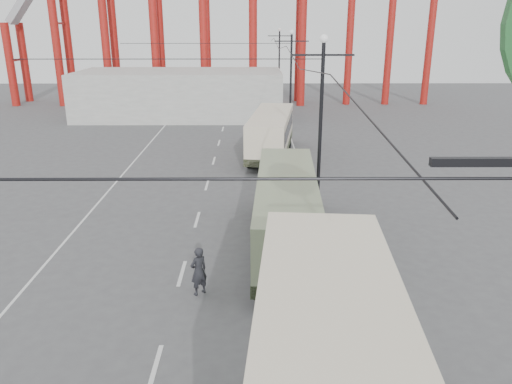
{
  "coord_description": "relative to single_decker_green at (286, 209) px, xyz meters",
  "views": [
    {
      "loc": [
        1.96,
        -8.53,
        9.8
      ],
      "look_at": [
        2.09,
        11.65,
        3.0
      ],
      "focal_mm": 35.0,
      "sensor_mm": 36.0,
      "label": 1
    }
  ],
  "objects": [
    {
      "name": "road_markings",
      "position": [
        -4.34,
        7.07,
        -1.84
      ],
      "size": [
        12.52,
        120.0,
        0.01
      ],
      "color": "silver",
      "rests_on": "ground"
    },
    {
      "name": "lamp_post_mid",
      "position": [
        2.12,
        5.37,
        2.84
      ],
      "size": [
        3.2,
        0.44,
        9.32
      ],
      "color": "black",
      "rests_on": "ground"
    },
    {
      "name": "lamp_post_far",
      "position": [
        2.12,
        27.37,
        2.84
      ],
      "size": [
        3.2,
        0.44,
        9.32
      ],
      "color": "black",
      "rests_on": "ground"
    },
    {
      "name": "lamp_post_distant",
      "position": [
        2.12,
        49.37,
        2.84
      ],
      "size": [
        3.2,
        0.44,
        9.32
      ],
      "color": "black",
      "rests_on": "ground"
    },
    {
      "name": "fairground_shed",
      "position": [
        -9.48,
        34.37,
        0.66
      ],
      "size": [
        22.0,
        10.0,
        5.0
      ],
      "primitive_type": "cube",
      "color": "#9F9F9A",
      "rests_on": "ground"
    },
    {
      "name": "single_decker_green",
      "position": [
        0.0,
        0.0,
        0.0
      ],
      "size": [
        3.25,
        11.67,
        3.26
      ],
      "rotation": [
        0.0,
        0.0,
        -0.05
      ],
      "color": "gray",
      "rests_on": "ground"
    },
    {
      "name": "single_decker_cream",
      "position": [
        -0.11,
        16.66,
        0.05
      ],
      "size": [
        4.11,
        11.05,
        3.35
      ],
      "rotation": [
        0.0,
        0.0,
        -0.13
      ],
      "color": "beige",
      "rests_on": "ground"
    },
    {
      "name": "pedestrian",
      "position": [
        -3.57,
        -4.28,
        -0.87
      ],
      "size": [
        0.84,
        0.81,
        1.93
      ],
      "primitive_type": "imported",
      "rotation": [
        0.0,
        0.0,
        3.83
      ],
      "color": "black",
      "rests_on": "ground"
    }
  ]
}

